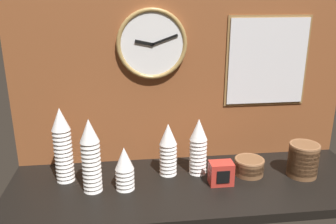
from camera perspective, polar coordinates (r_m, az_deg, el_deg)
ground_plane at (r=162.09cm, az=3.68°, el=-11.72°), size 160.00×56.00×4.00cm
wall_tiled_back at (r=168.48cm, az=2.40°, el=9.26°), size 160.00×3.00×105.00cm
cup_stack_center_left at (r=152.38cm, az=-6.98°, el=-8.96°), size 8.04×8.04×19.12cm
cup_stack_center_right at (r=163.17cm, az=4.88°, el=-5.52°), size 8.04×8.04×26.51cm
cup_stack_far_left at (r=161.32cm, az=-16.55°, el=-5.12°), size 8.04×8.04×33.90cm
cup_stack_left at (r=150.58cm, az=-12.28°, el=-6.87°), size 8.04×8.04×32.06cm
cup_stack_center at (r=162.03cm, az=0.02°, el=-5.98°), size 8.04×8.04×24.67cm
bowl_stack_right at (r=169.49cm, az=12.88°, el=-8.40°), size 13.65×13.65×7.66cm
bowl_stack_far_right at (r=173.55cm, az=20.91°, el=-7.12°), size 13.65×13.65×15.48cm
wall_clock at (r=162.98cm, az=-2.58°, el=10.81°), size 32.07×2.70×32.07cm
menu_board at (r=178.27cm, az=15.64°, el=7.79°), size 40.64×1.32×43.30cm
napkin_dispenser at (r=158.65cm, az=8.51°, el=-9.68°), size 10.26×7.44×10.18cm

